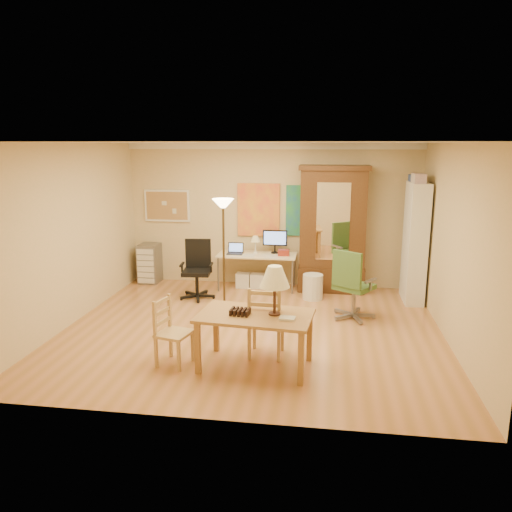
# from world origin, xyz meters

# --- Properties ---
(floor) EXTENTS (5.50, 5.50, 0.00)m
(floor) POSITION_xyz_m (0.00, 0.00, 0.00)
(floor) COLOR #A7713B
(floor) RESTS_ON ground
(crown_molding) EXTENTS (5.50, 0.08, 0.12)m
(crown_molding) POSITION_xyz_m (0.00, 2.46, 2.64)
(crown_molding) COLOR white
(crown_molding) RESTS_ON floor
(corkboard) EXTENTS (0.90, 0.04, 0.62)m
(corkboard) POSITION_xyz_m (-2.05, 2.47, 1.50)
(corkboard) COLOR tan
(corkboard) RESTS_ON floor
(art_panel_left) EXTENTS (0.80, 0.04, 1.00)m
(art_panel_left) POSITION_xyz_m (-0.25, 2.47, 1.45)
(art_panel_left) COLOR yellow
(art_panel_left) RESTS_ON floor
(art_panel_right) EXTENTS (0.75, 0.04, 0.95)m
(art_panel_right) POSITION_xyz_m (0.65, 2.47, 1.45)
(art_panel_right) COLOR #246890
(art_panel_right) RESTS_ON floor
(dining_table) EXTENTS (1.43, 0.95, 1.28)m
(dining_table) POSITION_xyz_m (0.31, -1.23, 0.81)
(dining_table) COLOR olive
(dining_table) RESTS_ON floor
(ladder_chair_back) EXTENTS (0.45, 0.43, 0.94)m
(ladder_chair_back) POSITION_xyz_m (0.32, -0.90, 0.44)
(ladder_chair_back) COLOR #9F7C48
(ladder_chair_back) RESTS_ON floor
(ladder_chair_left) EXTENTS (0.46, 0.47, 0.84)m
(ladder_chair_left) POSITION_xyz_m (-0.80, -1.30, 0.39)
(ladder_chair_left) COLOR #9F7C48
(ladder_chair_left) RESTS_ON floor
(torchiere_lamp) EXTENTS (0.34, 0.34, 1.86)m
(torchiere_lamp) POSITION_xyz_m (-0.54, 0.62, 1.49)
(torchiere_lamp) COLOR #42331A
(torchiere_lamp) RESTS_ON floor
(computer_desk) EXTENTS (1.46, 0.64, 1.10)m
(computer_desk) POSITION_xyz_m (-0.20, 2.15, 0.40)
(computer_desk) COLOR beige
(computer_desk) RESTS_ON floor
(office_chair_black) EXTENTS (0.63, 0.63, 1.03)m
(office_chair_black) POSITION_xyz_m (-1.20, 1.41, 0.28)
(office_chair_black) COLOR black
(office_chair_black) RESTS_ON floor
(office_chair_green) EXTENTS (0.70, 0.70, 1.11)m
(office_chair_green) POSITION_xyz_m (1.48, 0.68, 0.30)
(office_chair_green) COLOR slate
(office_chair_green) RESTS_ON floor
(drawer_cart) EXTENTS (0.38, 0.46, 0.76)m
(drawer_cart) POSITION_xyz_m (-2.39, 2.26, 0.38)
(drawer_cart) COLOR slate
(drawer_cart) RESTS_ON floor
(armoire) EXTENTS (1.25, 0.60, 2.31)m
(armoire) POSITION_xyz_m (1.15, 2.24, 1.00)
(armoire) COLOR #3C1E10
(armoire) RESTS_ON floor
(bookshelf) EXTENTS (0.31, 0.82, 2.05)m
(bookshelf) POSITION_xyz_m (2.55, 1.80, 1.02)
(bookshelf) COLOR white
(bookshelf) RESTS_ON floor
(wastebin) EXTENTS (0.36, 0.36, 0.44)m
(wastebin) POSITION_xyz_m (0.83, 1.62, 0.22)
(wastebin) COLOR silver
(wastebin) RESTS_ON floor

